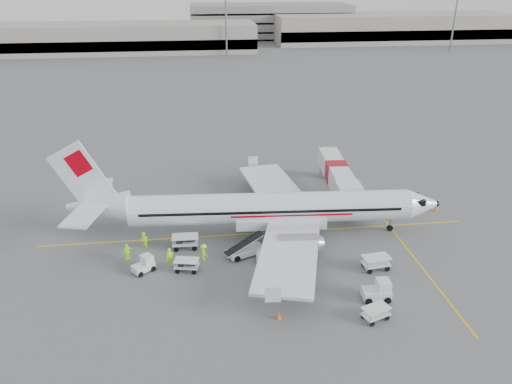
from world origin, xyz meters
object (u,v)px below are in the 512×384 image
Objects in this scene: aircraft at (271,189)px; tug_fore at (377,290)px; belt_loader at (246,243)px; tug_aft at (143,264)px; jet_bridge at (336,179)px; tug_mid at (269,253)px.

tug_fore is at bearing -56.07° from aircraft.
aircraft reaches higher than belt_loader.
aircraft reaches higher than tug_aft.
jet_bridge is at bearing 47.06° from aircraft.
tug_fore is at bearing -28.65° from tug_mid.
tug_aft is at bearing 163.85° from tug_fore.
tug_fore is 0.98× the size of tug_mid.
tug_mid is (-0.85, -5.19, -4.20)m from aircraft.
aircraft is 6.73m from tug_mid.
jet_bridge is 3.40× the size of belt_loader.
belt_loader is 9.59m from tug_aft.
aircraft is 14.56m from tug_fore.
tug_fore is (7.01, -12.05, -4.21)m from aircraft.
tug_aft is (-12.33, -5.49, -4.35)m from aircraft.
aircraft is 2.35× the size of jet_bridge.
belt_loader is 12.91m from tug_fore.
tug_aft is at bearing 168.62° from belt_loader.
jet_bridge reaches higher than tug_fore.
jet_bridge is at bearing -4.07° from tug_aft.
tug_fore is at bearing -61.36° from belt_loader.
belt_loader reaches higher than tug_aft.
aircraft is at bearing -13.40° from tug_aft.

